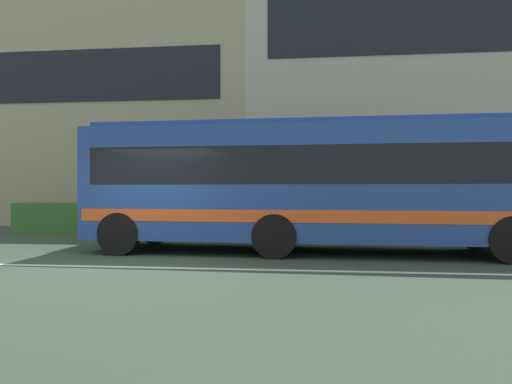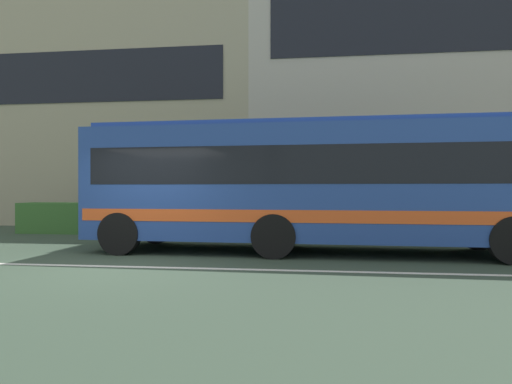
# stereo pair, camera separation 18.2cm
# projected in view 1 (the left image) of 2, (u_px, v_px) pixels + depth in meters

# --- Properties ---
(ground_plane) EXTENTS (160.00, 160.00, 0.00)m
(ground_plane) POSITION_uv_depth(u_px,v_px,m) (125.00, 267.00, 8.98)
(ground_plane) COLOR #354737
(lane_centre_line) EXTENTS (60.00, 0.16, 0.01)m
(lane_centre_line) POSITION_uv_depth(u_px,v_px,m) (125.00, 267.00, 8.98)
(lane_centre_line) COLOR silver
(lane_centre_line) RESTS_ON ground_plane
(hedge_row_far) EXTENTS (19.31, 1.10, 1.07)m
(hedge_row_far) POSITION_uv_depth(u_px,v_px,m) (291.00, 220.00, 15.12)
(hedge_row_far) COLOR #3B6F2F
(hedge_row_far) RESTS_ON ground_plane
(apartment_block_left) EXTENTS (25.66, 9.45, 10.82)m
(apartment_block_left) POSITION_uv_depth(u_px,v_px,m) (19.00, 117.00, 24.14)
(apartment_block_left) COLOR tan
(apartment_block_left) RESTS_ON ground_plane
(apartment_block_right) EXTENTS (22.17, 9.45, 14.00)m
(apartment_block_right) POSITION_uv_depth(u_px,v_px,m) (491.00, 75.00, 21.44)
(apartment_block_right) COLOR #B3AD9E
(apartment_block_right) RESTS_ON ground_plane
(transit_bus) EXTENTS (10.71, 2.92, 3.15)m
(transit_bus) POSITION_uv_depth(u_px,v_px,m) (305.00, 182.00, 11.13)
(transit_bus) COLOR #25448F
(transit_bus) RESTS_ON ground_plane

